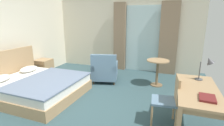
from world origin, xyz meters
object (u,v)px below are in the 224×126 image
nightstand (44,68)px  round_cafe_table (158,67)px  writing_desk (197,94)px  closed_book (207,98)px  armchair_by_window (105,70)px  desk_chair (169,98)px  desk_lamp (208,64)px  bed (36,86)px

nightstand → round_cafe_table: (3.63, 0.33, 0.27)m
round_cafe_table → writing_desk: bearing=-67.8°
writing_desk → closed_book: (0.07, -0.36, 0.11)m
writing_desk → closed_book: 0.39m
closed_book → armchair_by_window: (-2.37, 2.09, -0.45)m
writing_desk → desk_chair: desk_chair is taller
closed_book → desk_lamp: bearing=88.2°
bed → writing_desk: bed is taller
bed → armchair_by_window: (1.25, 1.48, 0.09)m
nightstand → desk_chair: bearing=-20.8°
bed → desk_chair: size_ratio=2.31×
desk_chair → closed_book: bearing=-40.4°
bed → nightstand: bed is taller
bed → closed_book: 3.71m
nightstand → armchair_by_window: 2.12m
closed_book → armchair_by_window: bearing=143.6°
bed → armchair_by_window: size_ratio=2.24×
desk_chair → round_cafe_table: bearing=100.9°
bed → round_cafe_table: 3.24m
writing_desk → armchair_by_window: armchair_by_window is taller
nightstand → desk_lamp: desk_lamp is taller
desk_lamp → round_cafe_table: 1.83m
nightstand → writing_desk: (4.41, -1.58, 0.41)m
armchair_by_window → round_cafe_table: armchair_by_window is taller
nightstand → round_cafe_table: size_ratio=0.74×
desk_chair → desk_lamp: (0.60, 0.39, 0.58)m
writing_desk → round_cafe_table: 2.07m
desk_lamp → closed_book: desk_lamp is taller
nightstand → round_cafe_table: 3.66m
closed_book → round_cafe_table: size_ratio=0.38×
writing_desk → desk_lamp: (0.17, 0.45, 0.41)m
writing_desk → round_cafe_table: size_ratio=1.93×
closed_book → nightstand: bearing=161.7°
desk_lamp → armchair_by_window: size_ratio=0.48×
nightstand → writing_desk: bearing=-19.7°
bed → desk_chair: (3.12, -0.19, 0.26)m
nightstand → writing_desk: size_ratio=0.38×
bed → writing_desk: (3.54, -0.25, 0.43)m
writing_desk → round_cafe_table: (-0.78, 1.91, -0.14)m
desk_lamp → round_cafe_table: size_ratio=0.61×
bed → closed_book: bearing=-9.7°
bed → desk_lamp: bearing=3.1°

